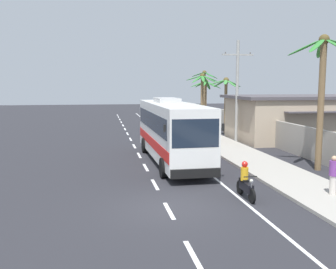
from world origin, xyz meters
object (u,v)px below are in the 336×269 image
(coach_bus_foreground, at_px, (171,129))
(pedestrian_far_walk, at_px, (206,130))
(motorcycle_trailing, at_px, (245,183))
(palm_nearest, at_px, (206,90))
(pedestrian_near_kerb, at_px, (333,174))
(palm_second, at_px, (204,85))
(palm_third, at_px, (202,89))
(motorcycle_beside_bus, at_px, (178,132))
(roadside_building, at_px, (322,117))
(palm_farthest, at_px, (322,81))
(utility_pole_mid, at_px, (237,89))
(palm_fourth, at_px, (226,92))

(coach_bus_foreground, xyz_separation_m, pedestrian_far_walk, (4.25, 7.26, -1.00))
(motorcycle_trailing, xyz_separation_m, palm_nearest, (6.39, 29.84, 3.51))
(pedestrian_near_kerb, distance_m, palm_second, 35.78)
(palm_second, bearing_deg, palm_third, -106.61)
(motorcycle_beside_bus, bearing_deg, palm_third, 63.42)
(palm_second, bearing_deg, roadside_building, -74.09)
(motorcycle_beside_bus, height_order, pedestrian_far_walk, pedestrian_far_walk)
(palm_second, distance_m, palm_farthest, 30.40)
(motorcycle_trailing, height_order, palm_farthest, palm_farthest)
(palm_second, bearing_deg, palm_nearest, -103.12)
(pedestrian_near_kerb, distance_m, palm_farthest, 6.79)
(motorcycle_beside_bus, relative_size, palm_nearest, 0.36)
(coach_bus_foreground, distance_m, palm_nearest, 23.19)
(utility_pole_mid, distance_m, palm_third, 11.58)
(palm_fourth, bearing_deg, palm_farthest, -90.17)
(motorcycle_beside_bus, distance_m, pedestrian_far_walk, 2.91)
(pedestrian_far_walk, height_order, palm_third, palm_third)
(pedestrian_near_kerb, height_order, utility_pole_mid, utility_pole_mid)
(pedestrian_far_walk, height_order, palm_fourth, palm_fourth)
(palm_fourth, bearing_deg, motorcycle_trailing, -105.87)
(pedestrian_near_kerb, relative_size, roadside_building, 0.10)
(pedestrian_far_walk, bearing_deg, coach_bus_foreground, -105.23)
(utility_pole_mid, xyz_separation_m, palm_second, (2.60, 19.78, 0.31))
(utility_pole_mid, distance_m, roadside_building, 8.43)
(motorcycle_beside_bus, bearing_deg, utility_pole_mid, -30.48)
(coach_bus_foreground, xyz_separation_m, motorcycle_trailing, (1.69, -8.22, -1.39))
(motorcycle_trailing, distance_m, pedestrian_near_kerb, 3.72)
(coach_bus_foreground, relative_size, utility_pole_mid, 1.43)
(motorcycle_trailing, bearing_deg, palm_third, 79.15)
(motorcycle_beside_bus, distance_m, roadside_building, 12.59)
(utility_pole_mid, bearing_deg, palm_third, 89.24)
(utility_pole_mid, height_order, palm_nearest, utility_pole_mid)
(palm_fourth, distance_m, roadside_building, 9.07)
(motorcycle_beside_bus, height_order, roadside_building, roadside_building)
(palm_fourth, bearing_deg, palm_third, 99.72)
(motorcycle_beside_bus, xyz_separation_m, palm_farthest, (5.39, -13.14, 4.31))
(coach_bus_foreground, xyz_separation_m, roadside_building, (14.67, 7.53, -0.10))
(motorcycle_beside_bus, relative_size, motorcycle_trailing, 1.00)
(coach_bus_foreground, height_order, palm_second, palm_second)
(motorcycle_beside_bus, distance_m, utility_pole_mid, 6.28)
(motorcycle_beside_bus, xyz_separation_m, pedestrian_far_walk, (1.97, -2.11, 0.39))
(palm_third, distance_m, roadside_building, 13.62)
(pedestrian_far_walk, height_order, utility_pole_mid, utility_pole_mid)
(palm_nearest, xyz_separation_m, palm_second, (1.16, 4.96, 0.52))
(palm_second, relative_size, palm_fourth, 1.21)
(coach_bus_foreground, distance_m, pedestrian_far_walk, 8.47)
(palm_farthest, bearing_deg, palm_fourth, 89.83)
(motorcycle_beside_bus, height_order, motorcycle_trailing, motorcycle_trailing)
(motorcycle_beside_bus, xyz_separation_m, utility_pole_mid, (4.36, -2.56, 3.73))
(pedestrian_far_walk, height_order, palm_second, palm_second)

